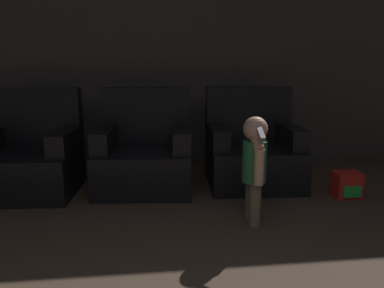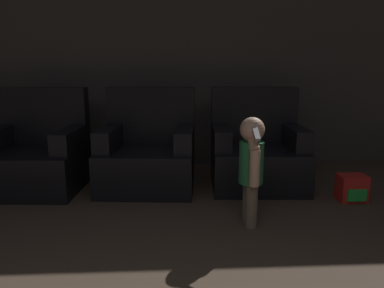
{
  "view_description": "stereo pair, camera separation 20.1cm",
  "coord_description": "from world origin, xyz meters",
  "px_view_note": "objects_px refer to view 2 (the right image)",
  "views": [
    {
      "loc": [
        -0.14,
        0.07,
        1.15
      ],
      "look_at": [
        0.24,
        3.11,
        0.53
      ],
      "focal_mm": 35.0,
      "sensor_mm": 36.0,
      "label": 1
    },
    {
      "loc": [
        0.06,
        0.06,
        1.15
      ],
      "look_at": [
        0.24,
        3.11,
        0.53
      ],
      "focal_mm": 35.0,
      "sensor_mm": 36.0,
      "label": 2
    }
  ],
  "objects_px": {
    "armchair_left": "(36,156)",
    "armchair_right": "(257,153)",
    "person_toddler": "(251,163)",
    "armchair_middle": "(148,154)",
    "toy_backpack": "(352,188)"
  },
  "relations": [
    {
      "from": "armchair_left",
      "to": "armchair_right",
      "type": "height_order",
      "value": "same"
    },
    {
      "from": "armchair_right",
      "to": "person_toddler",
      "type": "relative_size",
      "value": 1.19
    },
    {
      "from": "armchair_middle",
      "to": "armchair_left",
      "type": "bearing_deg",
      "value": -174.72
    },
    {
      "from": "person_toddler",
      "to": "toy_backpack",
      "type": "relative_size",
      "value": 3.43
    },
    {
      "from": "person_toddler",
      "to": "toy_backpack",
      "type": "bearing_deg",
      "value": 113.97
    },
    {
      "from": "armchair_right",
      "to": "armchair_middle",
      "type": "bearing_deg",
      "value": -176.55
    },
    {
      "from": "armchair_middle",
      "to": "toy_backpack",
      "type": "xyz_separation_m",
      "value": [
        1.81,
        -0.53,
        -0.21
      ]
    },
    {
      "from": "armchair_left",
      "to": "person_toddler",
      "type": "height_order",
      "value": "armchair_left"
    },
    {
      "from": "armchair_left",
      "to": "toy_backpack",
      "type": "height_order",
      "value": "armchair_left"
    },
    {
      "from": "armchair_left",
      "to": "person_toddler",
      "type": "distance_m",
      "value": 2.13
    },
    {
      "from": "armchair_right",
      "to": "person_toddler",
      "type": "xyz_separation_m",
      "value": [
        -0.27,
        -0.98,
        0.16
      ]
    },
    {
      "from": "toy_backpack",
      "to": "armchair_middle",
      "type": "bearing_deg",
      "value": 163.72
    },
    {
      "from": "armchair_middle",
      "to": "person_toddler",
      "type": "height_order",
      "value": "armchair_middle"
    },
    {
      "from": "armchair_right",
      "to": "person_toddler",
      "type": "bearing_deg",
      "value": -101.83
    },
    {
      "from": "person_toddler",
      "to": "armchair_left",
      "type": "bearing_deg",
      "value": -118.04
    }
  ]
}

